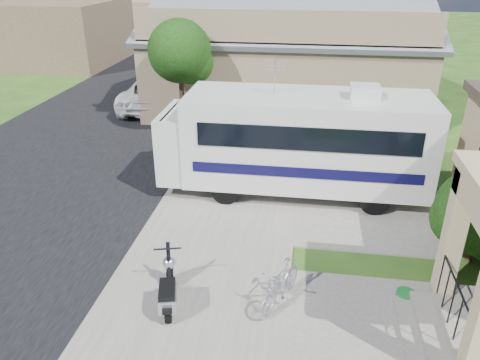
# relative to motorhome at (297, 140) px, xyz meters

# --- Properties ---
(ground) EXTENTS (120.00, 120.00, 0.00)m
(ground) POSITION_rel_motorhome_xyz_m (-0.87, -4.61, -1.72)
(ground) COLOR #214713
(street_slab) EXTENTS (9.00, 80.00, 0.02)m
(street_slab) POSITION_rel_motorhome_xyz_m (-8.37, 5.39, -1.71)
(street_slab) COLOR black
(street_slab) RESTS_ON ground
(sidewalk_slab) EXTENTS (4.00, 80.00, 0.06)m
(sidewalk_slab) POSITION_rel_motorhome_xyz_m (-1.87, 5.39, -1.69)
(sidewalk_slab) COLOR slate
(sidewalk_slab) RESTS_ON ground
(driveway_slab) EXTENTS (7.00, 6.00, 0.05)m
(driveway_slab) POSITION_rel_motorhome_xyz_m (0.63, -0.11, -1.70)
(driveway_slab) COLOR slate
(driveway_slab) RESTS_ON ground
(walk_slab) EXTENTS (4.00, 3.00, 0.05)m
(walk_slab) POSITION_rel_motorhome_xyz_m (2.13, -5.61, -1.70)
(walk_slab) COLOR slate
(walk_slab) RESTS_ON ground
(warehouse) EXTENTS (12.50, 8.40, 5.04)m
(warehouse) POSITION_rel_motorhome_xyz_m (-0.87, 9.36, 0.27)
(warehouse) COLOR #857053
(warehouse) RESTS_ON ground
(distant_bldg_far) EXTENTS (10.00, 8.00, 4.00)m
(distant_bldg_far) POSITION_rel_motorhome_xyz_m (-17.87, 17.39, 0.28)
(distant_bldg_far) COLOR brown
(distant_bldg_far) RESTS_ON ground
(distant_bldg_near) EXTENTS (8.00, 7.00, 3.20)m
(distant_bldg_near) POSITION_rel_motorhome_xyz_m (-15.87, 29.39, -0.12)
(distant_bldg_near) COLOR #857053
(distant_bldg_near) RESTS_ON ground
(street_tree_a) EXTENTS (2.44, 2.40, 4.58)m
(street_tree_a) POSITION_rel_motorhome_xyz_m (-4.57, 4.44, 1.53)
(street_tree_a) COLOR #2F1E15
(street_tree_a) RESTS_ON ground
(street_tree_b) EXTENTS (2.44, 2.40, 4.73)m
(street_tree_b) POSITION_rel_motorhome_xyz_m (-4.57, 14.44, 1.67)
(street_tree_b) COLOR #2F1E15
(street_tree_b) RESTS_ON ground
(street_tree_c) EXTENTS (2.44, 2.40, 4.42)m
(street_tree_c) POSITION_rel_motorhome_xyz_m (-4.57, 23.44, 1.38)
(street_tree_c) COLOR #2F1E15
(street_tree_c) RESTS_ON ground
(motorhome) EXTENTS (7.83, 2.60, 4.01)m
(motorhome) POSITION_rel_motorhome_xyz_m (0.00, 0.00, 0.00)
(motorhome) COLOR silver
(motorhome) RESTS_ON ground
(scooter) EXTENTS (0.74, 1.62, 1.08)m
(scooter) POSITION_rel_motorhome_xyz_m (-2.30, -5.72, -1.24)
(scooter) COLOR black
(scooter) RESTS_ON ground
(bicycle) EXTENTS (1.06, 1.65, 0.96)m
(bicycle) POSITION_rel_motorhome_xyz_m (-0.05, -5.32, -1.24)
(bicycle) COLOR #B4B4BC
(bicycle) RESTS_ON ground
(pickup_truck) EXTENTS (2.80, 5.62, 1.53)m
(pickup_truck) POSITION_rel_motorhome_xyz_m (-6.97, 8.10, -0.96)
(pickup_truck) COLOR white
(pickup_truck) RESTS_ON ground
(van) EXTENTS (3.16, 5.97, 1.65)m
(van) POSITION_rel_motorhome_xyz_m (-7.61, 14.80, -0.90)
(van) COLOR white
(van) RESTS_ON ground
(garden_hose) EXTENTS (0.40, 0.40, 0.18)m
(garden_hose) POSITION_rel_motorhome_xyz_m (2.58, -4.74, -1.63)
(garden_hose) COLOR #156A27
(garden_hose) RESTS_ON ground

